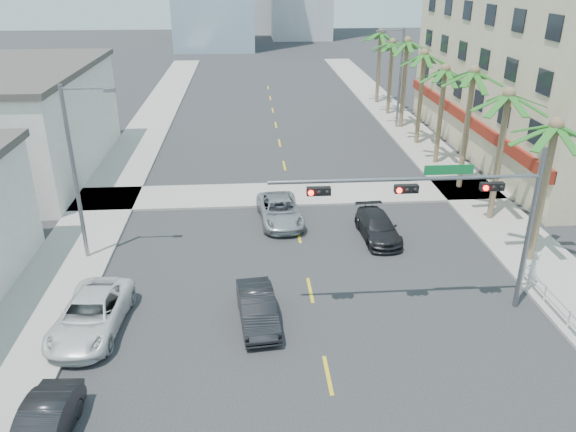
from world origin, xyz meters
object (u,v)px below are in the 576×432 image
Objects in this scene: car_lane_left at (257,308)px; pedestrian at (533,269)px; car_parked_far at (91,315)px; car_lane_center at (280,211)px; car_lane_right at (378,227)px; traffic_signal_mast at (459,204)px; car_parked_mid at (43,429)px.

pedestrian reaches higher than car_lane_left.
car_parked_far is at bearing -32.77° from pedestrian.
car_parked_far is 1.06× the size of car_lane_center.
car_lane_center is 1.12× the size of car_lane_right.
car_lane_left is at bearing -134.84° from car_lane_right.
traffic_signal_mast reaches higher than car_parked_far.
car_parked_mid is 18.51m from car_lane_center.
car_lane_left is (-8.30, -0.34, -4.37)m from traffic_signal_mast.
traffic_signal_mast is 15.79m from car_parked_far.
traffic_signal_mast reaches higher than car_parked_mid.
car_parked_far is 13.34m from car_lane_center.
pedestrian reaches higher than car_lane_center.
car_parked_mid is at bearing -137.65° from car_lane_right.
car_lane_right is at bearing 101.05° from traffic_signal_mast.
traffic_signal_mast is at bearing -81.92° from car_lane_right.
car_parked_far reaches higher than car_parked_mid.
car_lane_right is (5.30, -2.56, -0.05)m from car_lane_center.
car_lane_center is at bearing 55.24° from car_parked_far.
car_lane_center is at bearing 151.23° from car_lane_right.
car_parked_far is 2.94× the size of pedestrian.
car_lane_right is at bearing 48.33° from car_parked_mid.
car_lane_left is at bearing 45.22° from car_parked_mid.
pedestrian is (5.95, -5.93, 0.41)m from car_lane_right.
car_lane_right is 8.40m from pedestrian.
car_parked_far reaches higher than car_lane_left.
traffic_signal_mast is 2.71× the size of car_parked_mid.
traffic_signal_mast is 6.01× the size of pedestrian.
car_lane_left is 10.35m from car_lane_center.
car_lane_left is at bearing -103.61° from car_lane_center.
car_parked_far is at bearing -134.18° from car_lane_center.
car_parked_far is at bearing 93.01° from car_parked_mid.
car_lane_left reaches higher than car_parked_mid.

